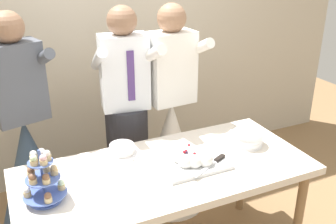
# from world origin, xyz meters

# --- Properties ---
(rear_wall) EXTENTS (5.20, 0.10, 2.90)m
(rear_wall) POSITION_xyz_m (0.00, 1.44, 1.45)
(rear_wall) COLOR beige
(rear_wall) RESTS_ON ground_plane
(dessert_table) EXTENTS (1.80, 0.80, 0.78)m
(dessert_table) POSITION_xyz_m (0.00, 0.00, 0.70)
(dessert_table) COLOR silver
(dessert_table) RESTS_ON ground_plane
(cupcake_stand) EXTENTS (0.23, 0.23, 0.31)m
(cupcake_stand) POSITION_xyz_m (-0.71, -0.03, 0.91)
(cupcake_stand) COLOR #4C66B2
(cupcake_stand) RESTS_ON dessert_table
(main_cake_tray) EXTENTS (0.42, 0.33, 0.12)m
(main_cake_tray) POSITION_xyz_m (0.16, -0.03, 0.82)
(main_cake_tray) COLOR silver
(main_cake_tray) RESTS_ON dessert_table
(plate_stack) EXTENTS (0.21, 0.21, 0.10)m
(plate_stack) POSITION_xyz_m (0.63, 0.05, 0.82)
(plate_stack) COLOR white
(plate_stack) RESTS_ON dessert_table
(round_cake) EXTENTS (0.24, 0.24, 0.07)m
(round_cake) POSITION_xyz_m (-0.19, 0.28, 0.80)
(round_cake) COLOR white
(round_cake) RESTS_ON dessert_table
(person_groom) EXTENTS (0.52, 0.54, 1.66)m
(person_groom) POSITION_xyz_m (-0.01, 0.69, 0.75)
(person_groom) COLOR #232328
(person_groom) RESTS_ON ground_plane
(person_bride) EXTENTS (0.56, 0.56, 1.66)m
(person_bride) POSITION_xyz_m (0.34, 0.64, 0.58)
(person_bride) COLOR white
(person_bride) RESTS_ON ground_plane
(person_guest) EXTENTS (0.60, 0.59, 1.66)m
(person_guest) POSITION_xyz_m (-0.73, 0.77, 0.58)
(person_guest) COLOR #334760
(person_guest) RESTS_ON ground_plane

